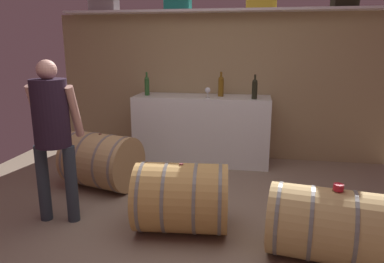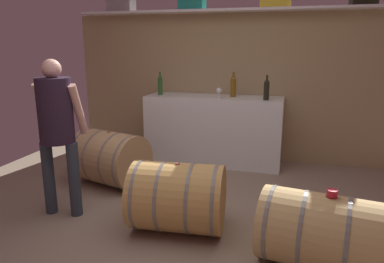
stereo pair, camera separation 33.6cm
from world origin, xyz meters
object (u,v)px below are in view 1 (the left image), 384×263
at_px(wine_bottle_dark, 255,88).
at_px(wine_bottle_green, 147,85).
at_px(toolcase_grey, 104,2).
at_px(wine_barrel_far, 182,197).
at_px(winemaker_pouring, 52,125).
at_px(wine_glass, 208,90).
at_px(wine_barrel_near, 331,225).
at_px(wine_barrel_flank, 102,161).
at_px(work_cabinet, 202,129).
at_px(tasting_cup, 338,187).
at_px(wine_bottle_amber, 221,86).

bearing_deg(wine_bottle_dark, wine_bottle_green, 176.07).
distance_m(toolcase_grey, wine_barrel_far, 3.25).
bearing_deg(winemaker_pouring, wine_glass, 52.56).
bearing_deg(wine_bottle_green, wine_barrel_far, -65.51).
bearing_deg(wine_glass, wine_barrel_near, -59.38).
height_order(wine_bottle_dark, wine_glass, wine_bottle_dark).
xyz_separation_m(toolcase_grey, wine_barrel_flank, (0.43, -1.33, -1.89)).
bearing_deg(wine_bottle_green, toolcase_grey, 160.17).
bearing_deg(wine_barrel_far, winemaker_pouring, 175.31).
bearing_deg(wine_bottle_green, wine_bottle_dark, -3.93).
distance_m(work_cabinet, tasting_cup, 2.59).
bearing_deg(wine_bottle_dark, wine_barrel_near, -73.49).
distance_m(work_cabinet, wine_barrel_near, 2.58).
bearing_deg(wine_barrel_flank, tasting_cup, -9.12).
relative_size(work_cabinet, wine_bottle_amber, 5.59).
bearing_deg(wine_bottle_green, tasting_cup, -45.78).
distance_m(wine_bottle_amber, wine_barrel_near, 2.59).
xyz_separation_m(work_cabinet, winemaker_pouring, (-1.07, -1.96, 0.45)).
relative_size(wine_bottle_dark, wine_bottle_amber, 0.95).
relative_size(toolcase_grey, work_cabinet, 0.21).
relative_size(toolcase_grey, wine_bottle_green, 1.22).
height_order(work_cabinet, wine_bottle_dark, wine_bottle_dark).
height_order(wine_bottle_green, wine_glass, wine_bottle_green).
xyz_separation_m(wine_barrel_far, tasting_cup, (1.24, -0.25, 0.29)).
relative_size(wine_glass, winemaker_pouring, 0.09).
bearing_deg(wine_barrel_far, toolcase_grey, 120.60).
bearing_deg(wine_barrel_near, wine_bottle_green, 142.90).
height_order(toolcase_grey, wine_bottle_green, toolcase_grey).
distance_m(wine_bottle_amber, wine_barrel_far, 2.12).
bearing_deg(wine_barrel_near, wine_glass, 129.64).
relative_size(wine_bottle_green, wine_barrel_flank, 0.35).
xyz_separation_m(wine_bottle_dark, tasting_cup, (0.64, -2.06, -0.47)).
relative_size(toolcase_grey, winemaker_pouring, 0.26).
height_order(wine_bottle_dark, wine_barrel_near, wine_bottle_dark).
bearing_deg(work_cabinet, tasting_cup, -58.68).
bearing_deg(wine_bottle_amber, wine_bottle_dark, -19.52).
height_order(wine_bottle_amber, wine_barrel_far, wine_bottle_amber).
bearing_deg(wine_barrel_far, tasting_cup, -16.58).
bearing_deg(winemaker_pouring, wine_bottle_amber, 51.42).
height_order(work_cabinet, wine_barrel_near, work_cabinet).
relative_size(wine_bottle_green, wine_bottle_amber, 0.96).
xyz_separation_m(wine_glass, tasting_cup, (1.25, -2.06, -0.43)).
height_order(wine_glass, winemaker_pouring, winemaker_pouring).
relative_size(wine_barrel_near, winemaker_pouring, 0.67).
relative_size(wine_bottle_amber, wine_barrel_flank, 0.36).
bearing_deg(wine_bottle_dark, toolcase_grey, 170.92).
relative_size(toolcase_grey, wine_barrel_near, 0.39).
xyz_separation_m(wine_bottle_amber, tasting_cup, (1.09, -2.22, -0.48)).
bearing_deg(wine_bottle_dark, wine_bottle_amber, 160.48).
height_order(wine_bottle_dark, wine_barrel_flank, wine_bottle_dark).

